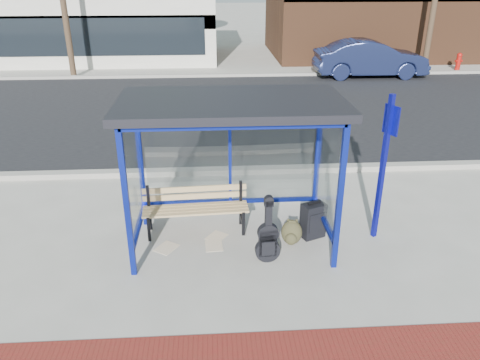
{
  "coord_description": "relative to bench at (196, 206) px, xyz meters",
  "views": [
    {
      "loc": [
        -0.29,
        -6.6,
        4.13
      ],
      "look_at": [
        0.14,
        0.2,
        1.05
      ],
      "focal_mm": 35.0,
      "sensor_mm": 36.0,
      "label": 1
    }
  ],
  "objects": [
    {
      "name": "suitcase",
      "position": [
        1.95,
        -0.34,
        -0.16
      ],
      "size": [
        0.45,
        0.37,
        0.67
      ],
      "rotation": [
        0.0,
        0.0,
        0.4
      ],
      "color": "black",
      "rests_on": "ground"
    },
    {
      "name": "newspaper_a",
      "position": [
        -0.48,
        -0.54,
        -0.47
      ],
      "size": [
        0.44,
        0.46,
        0.01
      ],
      "primitive_type": "cube",
      "rotation": [
        0.0,
        0.0,
        0.98
      ],
      "color": "white",
      "rests_on": "ground"
    },
    {
      "name": "ground",
      "position": [
        0.6,
        -0.46,
        -0.47
      ],
      "size": [
        120.0,
        120.0,
        0.0
      ],
      "primitive_type": "plane",
      "color": "#B2ADA0",
      "rests_on": "ground"
    },
    {
      "name": "newspaper_b",
      "position": [
        0.3,
        -0.52,
        -0.47
      ],
      "size": [
        0.3,
        0.37,
        0.01
      ],
      "primitive_type": "cube",
      "rotation": [
        0.0,
        0.0,
        -1.51
      ],
      "color": "white",
      "rests_on": "ground"
    },
    {
      "name": "newspaper_c",
      "position": [
        0.34,
        -0.24,
        -0.47
      ],
      "size": [
        0.41,
        0.43,
        0.01
      ],
      "primitive_type": "cube",
      "rotation": [
        0.0,
        0.0,
        0.96
      ],
      "color": "white",
      "rests_on": "ground"
    },
    {
      "name": "storefront_white",
      "position": [
        -8.4,
        17.52,
        1.53
      ],
      "size": [
        18.0,
        6.04,
        4.0
      ],
      "color": "silver",
      "rests_on": "ground"
    },
    {
      "name": "sign_post",
      "position": [
        3.01,
        -0.37,
        0.9
      ],
      "size": [
        0.16,
        0.29,
        2.44
      ],
      "rotation": [
        0.0,
        0.0,
        0.43
      ],
      "color": "#0C0F8D",
      "rests_on": "ground"
    },
    {
      "name": "curb_near",
      "position": [
        0.6,
        2.44,
        -0.41
      ],
      "size": [
        60.0,
        0.25,
        0.12
      ],
      "primitive_type": "cube",
      "color": "gray",
      "rests_on": "ground"
    },
    {
      "name": "street_asphalt",
      "position": [
        0.6,
        7.54,
        -0.47
      ],
      "size": [
        60.0,
        10.0,
        0.0
      ],
      "primitive_type": "cube",
      "color": "black",
      "rests_on": "ground"
    },
    {
      "name": "fire_hydrant",
      "position": [
        11.3,
        13.31,
        -0.05
      ],
      "size": [
        0.35,
        0.23,
        0.77
      ],
      "rotation": [
        0.0,
        0.0,
        0.17
      ],
      "color": "#AC110C",
      "rests_on": "ground"
    },
    {
      "name": "curb_far",
      "position": [
        0.6,
        12.64,
        -0.41
      ],
      "size": [
        60.0,
        0.25,
        0.12
      ],
      "primitive_type": "cube",
      "color": "gray",
      "rests_on": "ground"
    },
    {
      "name": "guitar_bag",
      "position": [
        1.12,
        -1.0,
        -0.09
      ],
      "size": [
        0.39,
        0.13,
        1.05
      ],
      "rotation": [
        0.0,
        0.0,
        0.05
      ],
      "color": "black",
      "rests_on": "ground"
    },
    {
      "name": "bus_shelter",
      "position": [
        0.6,
        -0.39,
        1.6
      ],
      "size": [
        3.3,
        1.8,
        2.42
      ],
      "color": "navy",
      "rests_on": "ground"
    },
    {
      "name": "far_sidewalk",
      "position": [
        0.6,
        14.54,
        -0.47
      ],
      "size": [
        60.0,
        4.0,
        0.01
      ],
      "primitive_type": "cube",
      "color": "#B2ADA0",
      "rests_on": "ground"
    },
    {
      "name": "parked_car",
      "position": [
        6.92,
        12.23,
        0.28
      ],
      "size": [
        4.57,
        1.62,
        1.5
      ],
      "primitive_type": "imported",
      "rotation": [
        0.0,
        0.0,
        1.56
      ],
      "color": "#182044",
      "rests_on": "ground"
    },
    {
      "name": "bench",
      "position": [
        0.0,
        0.0,
        0.0
      ],
      "size": [
        1.79,
        0.53,
        0.83
      ],
      "rotation": [
        0.0,
        0.0,
        0.06
      ],
      "color": "black",
      "rests_on": "ground"
    },
    {
      "name": "backpack",
      "position": [
        1.57,
        -0.53,
        -0.28
      ],
      "size": [
        0.39,
        0.37,
        0.41
      ],
      "rotation": [
        0.0,
        0.0,
        -0.22
      ],
      "color": "#33301C",
      "rests_on": "ground"
    }
  ]
}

